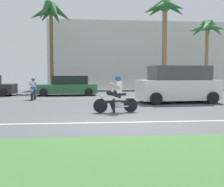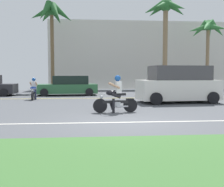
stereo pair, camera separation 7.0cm
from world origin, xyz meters
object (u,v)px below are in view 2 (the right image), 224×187
(motorcyclist, at_px, (116,97))
(palm_tree_1, at_px, (208,31))
(palm_tree_2, at_px, (51,17))
(motorcyclist_distant, at_px, (34,90))
(parked_car_1, at_px, (68,86))
(suv_nearby, at_px, (178,85))
(palm_tree_0, at_px, (165,13))

(motorcyclist, xyz_separation_m, palm_tree_1, (10.17, 13.98, 4.98))
(palm_tree_2, bearing_deg, palm_tree_1, -0.15)
(motorcyclist, xyz_separation_m, motorcyclist_distant, (-4.48, 5.98, -0.07))
(palm_tree_1, height_order, palm_tree_2, palm_tree_2)
(parked_car_1, relative_size, palm_tree_2, 0.56)
(motorcyclist, height_order, palm_tree_1, palm_tree_1)
(suv_nearby, height_order, palm_tree_1, palm_tree_1)
(suv_nearby, xyz_separation_m, motorcyclist_distant, (-8.31, 2.37, -0.40))
(parked_car_1, xyz_separation_m, palm_tree_2, (-1.80, 4.70, 6.05))
(palm_tree_0, distance_m, palm_tree_2, 10.15)
(parked_car_1, xyz_separation_m, palm_tree_1, (12.82, 4.66, 4.94))
(palm_tree_0, bearing_deg, palm_tree_1, 17.14)
(palm_tree_0, bearing_deg, suv_nearby, -101.22)
(palm_tree_1, bearing_deg, parked_car_1, -160.02)
(motorcyclist, bearing_deg, parked_car_1, 105.85)
(palm_tree_0, height_order, motorcyclist_distant, palm_tree_0)
(palm_tree_0, relative_size, palm_tree_1, 1.21)
(motorcyclist, xyz_separation_m, palm_tree_0, (5.60, 12.57, 6.24))
(motorcyclist, height_order, palm_tree_0, palm_tree_0)
(motorcyclist, xyz_separation_m, palm_tree_2, (-4.45, 14.01, 6.09))
(motorcyclist, bearing_deg, suv_nearby, 43.34)
(parked_car_1, relative_size, motorcyclist_distant, 2.80)
(palm_tree_1, bearing_deg, palm_tree_2, 179.85)
(motorcyclist, relative_size, suv_nearby, 0.40)
(motorcyclist, distance_m, motorcyclist_distant, 7.48)
(palm_tree_0, bearing_deg, palm_tree_2, 171.80)
(suv_nearby, xyz_separation_m, palm_tree_1, (6.35, 10.37, 4.65))
(parked_car_1, bearing_deg, motorcyclist, -74.15)
(palm_tree_0, bearing_deg, motorcyclist, -114.02)
(palm_tree_0, distance_m, motorcyclist_distant, 13.60)
(palm_tree_1, xyz_separation_m, motorcyclist_distant, (-14.66, -7.99, -5.05))
(parked_car_1, distance_m, palm_tree_0, 10.82)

